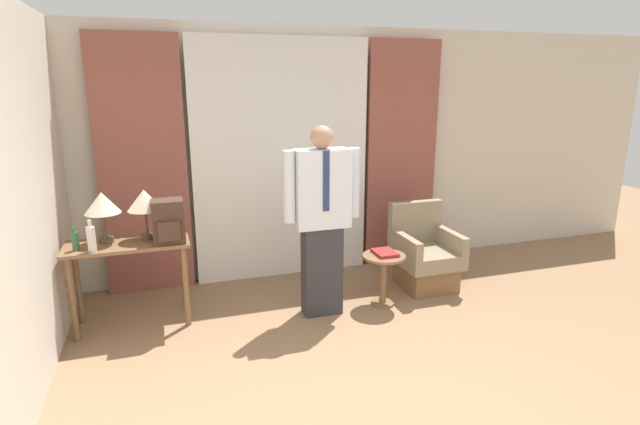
% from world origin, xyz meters
% --- Properties ---
extents(wall_back, '(10.00, 0.06, 2.70)m').
position_xyz_m(wall_back, '(0.00, 3.20, 1.35)').
color(wall_back, beige).
rests_on(wall_back, ground_plane).
extents(curtain_sheer_center, '(1.92, 0.06, 2.58)m').
position_xyz_m(curtain_sheer_center, '(0.00, 3.07, 1.29)').
color(curtain_sheer_center, white).
rests_on(curtain_sheer_center, ground_plane).
extents(curtain_drape_left, '(0.86, 0.06, 2.58)m').
position_xyz_m(curtain_drape_left, '(-1.43, 3.07, 1.29)').
color(curtain_drape_left, brown).
rests_on(curtain_drape_left, ground_plane).
extents(curtain_drape_right, '(0.86, 0.06, 2.58)m').
position_xyz_m(curtain_drape_right, '(1.43, 3.07, 1.29)').
color(curtain_drape_right, brown).
rests_on(curtain_drape_right, ground_plane).
extents(desk, '(1.03, 0.46, 0.77)m').
position_xyz_m(desk, '(-1.58, 2.29, 0.63)').
color(desk, brown).
rests_on(desk, ground_plane).
extents(table_lamp_left, '(0.30, 0.30, 0.44)m').
position_xyz_m(table_lamp_left, '(-1.75, 2.35, 1.11)').
color(table_lamp_left, '#4C4238').
rests_on(table_lamp_left, desk).
extents(table_lamp_right, '(0.30, 0.30, 0.44)m').
position_xyz_m(table_lamp_right, '(-1.41, 2.35, 1.11)').
color(table_lamp_right, '#4C4238').
rests_on(table_lamp_right, desk).
extents(bottle_near_edge, '(0.07, 0.07, 0.27)m').
position_xyz_m(bottle_near_edge, '(-1.84, 2.13, 0.88)').
color(bottle_near_edge, silver).
rests_on(bottle_near_edge, desk).
extents(bottle_by_lamp, '(0.06, 0.06, 0.20)m').
position_xyz_m(bottle_by_lamp, '(-1.97, 2.21, 0.86)').
color(bottle_by_lamp, '#336638').
rests_on(bottle_by_lamp, desk).
extents(backpack, '(0.26, 0.25, 0.38)m').
position_xyz_m(backpack, '(-1.23, 2.19, 0.96)').
color(backpack, '#422D23').
rests_on(backpack, desk).
extents(person, '(0.71, 0.23, 1.76)m').
position_xyz_m(person, '(0.10, 1.99, 0.95)').
color(person, '#2D2D33').
rests_on(person, ground_plane).
extents(armchair, '(0.60, 0.64, 0.88)m').
position_xyz_m(armchair, '(1.33, 2.26, 0.32)').
color(armchair, brown).
rests_on(armchair, ground_plane).
extents(side_table, '(0.41, 0.41, 0.51)m').
position_xyz_m(side_table, '(0.72, 1.97, 0.35)').
color(side_table, brown).
rests_on(side_table, ground_plane).
extents(book, '(0.20, 0.25, 0.03)m').
position_xyz_m(book, '(0.74, 1.99, 0.53)').
color(book, maroon).
rests_on(book, side_table).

